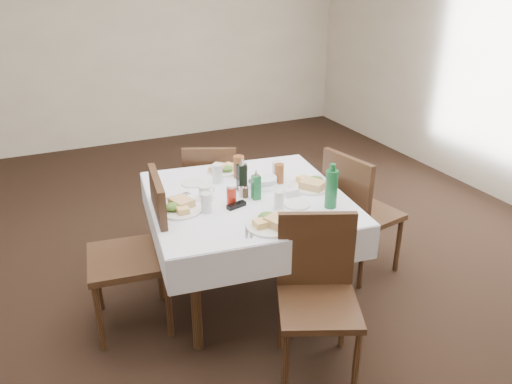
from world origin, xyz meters
The scene contains 33 objects.
ground_plane centered at (0.00, 0.00, 0.00)m, with size 7.00×7.00×0.00m, color black.
room_shell centered at (0.00, 0.00, 1.71)m, with size 6.04×7.04×2.80m.
dining_table centered at (0.08, -0.22, 0.68)m, with size 1.39×1.39×0.76m.
chair_north centered at (0.10, 0.55, 0.50)m, with size 0.54×0.54×0.87m.
chair_south centered at (0.17, -0.99, 0.52)m, with size 0.57×0.57×0.91m.
chair_east centered at (0.90, -0.30, 0.55)m, with size 0.53×0.53×0.96m.
chair_west centered at (-0.63, -0.23, 0.57)m, with size 0.53×0.53×1.00m.
meal_north centered at (0.09, 0.23, 0.78)m, with size 0.24×0.24×0.05m.
meal_south centered at (0.04, -0.67, 0.79)m, with size 0.29×0.29×0.06m.
meal_east centered at (0.53, -0.28, 0.79)m, with size 0.29×0.29×0.06m.
meal_west centered at (-0.38, -0.25, 0.79)m, with size 0.27×0.27×0.06m.
side_plate_a centered at (-0.18, 0.11, 0.77)m, with size 0.16×0.16×0.01m.
side_plate_b centered at (0.31, -0.49, 0.77)m, with size 0.16×0.16×0.01m.
water_n centered at (-0.02, 0.06, 0.83)m, with size 0.07×0.07×0.13m.
water_s centered at (0.18, -0.48, 0.82)m, with size 0.06×0.06×0.11m.
water_e centered at (0.39, -0.04, 0.82)m, with size 0.07×0.07×0.13m.
water_w centered at (-0.24, -0.34, 0.82)m, with size 0.07×0.07×0.12m.
iced_tea_a centered at (0.15, 0.08, 0.84)m, with size 0.08×0.08×0.16m.
iced_tea_b centered at (0.37, -0.12, 0.83)m, with size 0.07×0.07×0.14m.
bread_basket centered at (0.24, -0.13, 0.79)m, with size 0.21×0.21×0.07m.
oil_cruet_dark centered at (0.08, -0.14, 0.86)m, with size 0.06×0.06×0.24m.
oil_cruet_green centered at (0.11, -0.29, 0.85)m, with size 0.05×0.05×0.20m.
ketchup_bottle centered at (-0.06, -0.30, 0.82)m, with size 0.06×0.06×0.13m.
salt_shaker centered at (0.04, -0.22, 0.80)m, with size 0.03×0.03×0.08m.
pepper_shaker centered at (0.06, -0.25, 0.80)m, with size 0.04×0.04×0.08m.
coffee_mug centered at (-0.18, -0.16, 0.80)m, with size 0.14×0.12×0.09m.
sunglasses centered at (-0.05, -0.36, 0.78)m, with size 0.13×0.08×0.03m.
green_bottle centered at (0.48, -0.60, 0.89)m, with size 0.08×0.08×0.29m.
sugar_caddy centered at (0.34, -0.35, 0.79)m, with size 0.10×0.05×0.05m.
cutlery_n centered at (0.27, 0.24, 0.77)m, with size 0.09×0.16×0.01m.
cutlery_s centered at (-0.11, -0.68, 0.77)m, with size 0.10×0.16×0.01m.
cutlery_e centered at (0.54, -0.38, 0.77)m, with size 0.20×0.06×0.01m.
cutlery_w centered at (-0.33, -0.06, 0.77)m, with size 0.17×0.08×0.01m.
Camera 1 is at (-1.10, -2.94, 2.13)m, focal length 35.00 mm.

